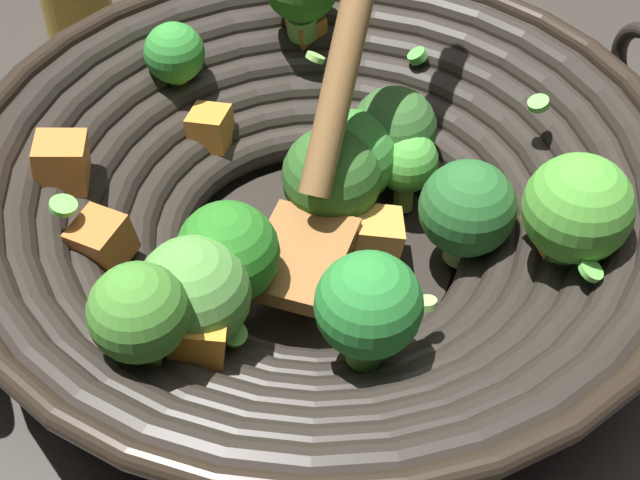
% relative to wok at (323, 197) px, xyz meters
% --- Properties ---
extents(ground_plane, '(4.00, 4.00, 0.00)m').
position_rel_wok_xyz_m(ground_plane, '(-0.00, -0.00, -0.06)').
color(ground_plane, '#332D28').
extents(wok, '(0.42, 0.45, 0.25)m').
position_rel_wok_xyz_m(wok, '(0.00, 0.00, 0.00)').
color(wok, black).
rests_on(wok, ground).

